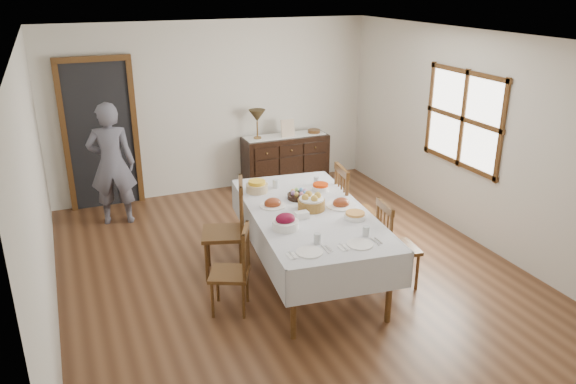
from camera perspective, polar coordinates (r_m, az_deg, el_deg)
name	(u,v)px	position (r m, az deg, el deg)	size (l,w,h in m)	color
ground	(291,272)	(6.50, 0.34, -8.14)	(6.00, 6.00, 0.00)	brown
room_shell	(265,126)	(6.21, -2.40, 6.76)	(5.02, 6.02, 2.65)	white
dining_table	(309,219)	(6.05, 2.13, -2.75)	(1.48, 2.52, 0.83)	silver
chair_left_near	(234,269)	(5.63, -5.50, -7.80)	(0.51, 0.51, 0.91)	#533317
chair_left_far	(228,228)	(6.27, -6.08, -3.62)	(0.58, 0.58, 1.12)	#533317
chair_right_near	(394,244)	(6.14, 10.71, -5.21)	(0.45, 0.45, 0.97)	#533317
chair_right_far	(352,209)	(6.79, 6.54, -1.74)	(0.52, 0.52, 1.10)	#533317
sideboard	(285,161)	(9.03, -0.27, 3.19)	(1.36, 0.50, 0.82)	black
person	(111,160)	(7.83, -17.52, 3.12)	(0.56, 0.36, 1.79)	slate
bread_basket	(311,203)	(6.03, 2.39, -1.10)	(0.29, 0.29, 0.19)	olive
egg_basket	(299,195)	(6.34, 1.11, -0.34)	(0.27, 0.27, 0.11)	black
ham_platter_a	(273,204)	(6.12, -1.57, -1.20)	(0.29, 0.29, 0.11)	white
ham_platter_b	(341,204)	(6.15, 5.41, -1.20)	(0.33, 0.33, 0.11)	white
beet_bowl	(285,222)	(5.57, -0.27, -3.10)	(0.26, 0.26, 0.16)	white
carrot_bowl	(320,187)	(6.58, 3.32, 0.49)	(0.20, 0.20, 0.09)	white
pineapple_bowl	(257,187)	(6.53, -3.17, 0.53)	(0.26, 0.26, 0.14)	tan
casserole_dish	(355,215)	(5.85, 6.84, -2.38)	(0.22, 0.22, 0.07)	white
butter_dish	(302,215)	(5.82, 1.39, -2.35)	(0.15, 0.10, 0.07)	white
setting_left	(312,247)	(5.17, 2.41, -5.65)	(0.43, 0.31, 0.10)	white
setting_right	(362,240)	(5.36, 7.48, -4.84)	(0.43, 0.31, 0.10)	white
glass_far_a	(276,184)	(6.65, -1.26, 0.85)	(0.07, 0.07, 0.10)	silver
glass_far_b	(316,180)	(6.78, 2.89, 1.18)	(0.06, 0.06, 0.10)	silver
runner	(285,136)	(8.93, -0.34, 5.75)	(1.30, 0.35, 0.01)	white
table_lamp	(257,117)	(8.69, -3.16, 7.67)	(0.26, 0.26, 0.46)	brown
picture_frame	(288,128)	(8.84, -0.02, 6.49)	(0.22, 0.08, 0.28)	#C9AF93
deco_bowl	(314,131)	(9.09, 2.64, 6.17)	(0.20, 0.20, 0.06)	#533317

